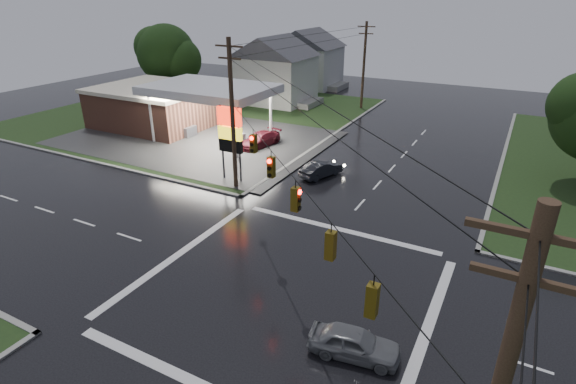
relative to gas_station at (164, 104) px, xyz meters
The scene contains 13 objects.
ground 32.46m from the gas_station, 37.50° to the right, with size 120.00×120.00×0.00m, color black.
grass_nw 6.79m from the gas_station, 92.95° to the left, with size 36.00×36.00×0.08m, color #1E3116.
gas_station is the anchor object (origin of this frame).
pylon_sign 17.81m from the gas_station, 31.22° to the right, with size 2.00×0.35×6.00m.
utility_pole_nw 19.38m from the gas_station, 32.23° to the right, with size 2.20×0.32×11.00m.
utility_pole_n 24.60m from the gas_station, 48.53° to the left, with size 2.20×0.32×10.50m.
traffic_signals 32.63m from the gas_station, 37.50° to the right, with size 26.87×26.87×1.47m.
house_near 17.07m from the gas_station, 73.83° to the left, with size 11.05×8.48×8.60m.
house_far 28.61m from the gas_station, 82.50° to the left, with size 11.05×8.48×8.60m.
tree_nw_behind 13.63m from the gas_station, 128.42° to the left, with size 8.93×7.60×10.00m.
car_north 21.77m from the gas_station, 13.77° to the right, with size 1.34×3.85×1.27m, color black.
car_crossing 37.76m from the gas_station, 36.55° to the right, with size 1.52×3.78×1.29m, color slate.
car_pump 12.84m from the gas_station, ahead, with size 1.94×4.77×1.39m, color #54131D.
Camera 1 is at (8.89, -16.60, 13.85)m, focal length 28.00 mm.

